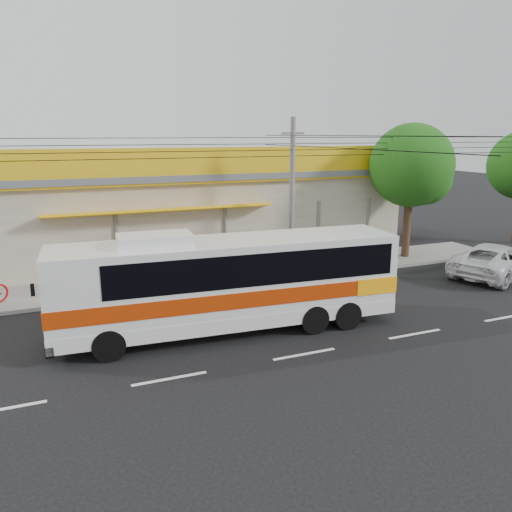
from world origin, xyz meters
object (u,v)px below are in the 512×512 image
Objects in this scene: white_car at (495,260)px; tree_near at (414,168)px; utility_pole at (293,146)px; coach_bus at (234,278)px.

tree_near reaches higher than white_car.
white_car is 5.84m from tree_near.
white_car is 0.16× the size of utility_pole.
coach_bus is at bearing -130.90° from utility_pole.
utility_pole is (-8.44, 3.75, 5.04)m from white_car.
coach_bus is 13.19m from tree_near.
white_car is (13.13, 1.66, -1.07)m from coach_bus.
tree_near is at bearing 30.03° from coach_bus.
utility_pole reaches higher than coach_bus.
tree_near is (-1.58, 4.06, 3.88)m from white_car.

